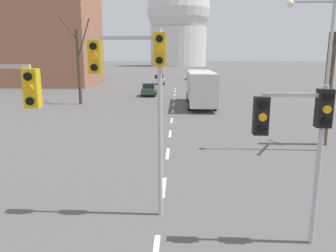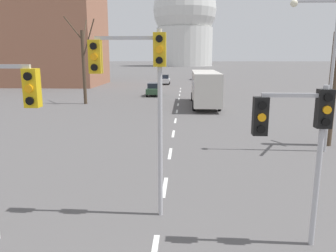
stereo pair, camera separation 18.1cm
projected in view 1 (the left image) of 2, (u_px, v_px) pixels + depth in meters
name	position (u px, v px, depth m)	size (l,w,h in m)	color
lane_stripe_1	(164.00, 187.00, 12.64)	(0.16, 2.00, 0.01)	silver
lane_stripe_2	(168.00, 153.00, 17.04)	(0.16, 2.00, 0.01)	silver
lane_stripe_3	(170.00, 134.00, 21.44)	(0.16, 2.00, 0.01)	silver
lane_stripe_4	(172.00, 121.00, 25.84)	(0.16, 2.00, 0.01)	silver
lane_stripe_5	(173.00, 111.00, 30.24)	(0.16, 2.00, 0.01)	silver
lane_stripe_6	(174.00, 104.00, 34.64)	(0.16, 2.00, 0.01)	silver
lane_stripe_7	(174.00, 99.00, 39.04)	(0.16, 2.00, 0.01)	silver
lane_stripe_8	(175.00, 95.00, 43.44)	(0.16, 2.00, 0.01)	silver
lane_stripe_9	(175.00, 91.00, 47.84)	(0.16, 2.00, 0.01)	silver
lane_stripe_10	(176.00, 89.00, 52.24)	(0.16, 2.00, 0.01)	silver
traffic_signal_near_right	(300.00, 127.00, 8.21)	(1.90, 0.34, 4.26)	#B2B2B7
traffic_signal_centre_tall	(138.00, 78.00, 9.56)	(2.24, 0.34, 5.71)	#B2B2B7
street_lamp_right	(320.00, 60.00, 16.64)	(2.43, 0.36, 7.68)	#B2B2B7
sedan_near_left	(191.00, 76.00, 73.22)	(1.78, 4.52, 1.55)	navy
sedan_near_right	(159.00, 80.00, 60.11)	(1.92, 3.86, 1.77)	silver
sedan_mid_centre	(149.00, 89.00, 42.36)	(1.80, 4.11, 1.66)	#2D4C33
city_bus	(201.00, 86.00, 33.46)	(2.66, 10.80, 3.48)	beige
bare_tree_left_near	(79.00, 63.00, 34.13)	(3.41, 3.58, 9.01)	#473828
bare_tree_right_near	(330.00, 83.00, 18.02)	(1.75, 3.34, 7.74)	#473828
capitol_dome	(179.00, 22.00, 181.82)	(34.85, 34.85, 49.22)	silver
apartment_block_left	(41.00, 14.00, 56.44)	(18.00, 14.00, 24.37)	#9E664C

